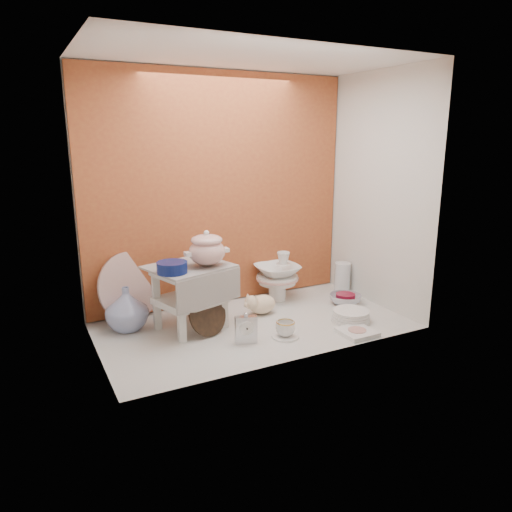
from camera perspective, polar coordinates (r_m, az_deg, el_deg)
The scene contains 17 objects.
ground at distance 2.88m, azimuth -0.17°, elevation -8.25°, with size 1.80×1.80×0.00m, color silver.
niche_shell at distance 2.83m, azimuth -1.87°, elevation 10.73°, with size 1.86×1.03×1.53m.
step_stool at distance 2.81m, azimuth -7.87°, elevation -4.89°, with size 0.44×0.37×0.38m, color silver, non-canonical shape.
soup_tureen at distance 2.70m, azimuth -5.89°, elevation 0.93°, with size 0.25×0.25×0.21m, color white, non-canonical shape.
cobalt_bowl at distance 2.61m, azimuth -9.99°, elevation -1.35°, with size 0.17×0.17×0.06m, color #0B1754.
floral_platter at distance 3.01m, azimuth -14.81°, elevation -3.53°, with size 0.42×0.10×0.42m, color white, non-canonical shape.
blue_white_vase at distance 2.87m, azimuth -15.18°, elevation -6.09°, with size 0.25×0.25×0.26m, color white.
lacquer_tray at distance 2.73m, azimuth -5.81°, elevation -6.87°, with size 0.26×0.11×0.25m, color black, non-canonical shape.
mantel_clock at distance 2.62m, azimuth -1.20°, elevation -8.59°, with size 0.12×0.04×0.17m, color silver.
plush_pig at distance 3.03m, azimuth 0.72°, elevation -5.74°, with size 0.23×0.16×0.14m, color beige.
teacup_saucer at distance 2.72m, azimuth 3.51°, elevation -9.55°, with size 0.15×0.15×0.01m, color white.
gold_rim_teacup at distance 2.70m, azimuth 3.53°, elevation -8.60°, with size 0.11×0.11×0.09m, color white.
lattice_dish at distance 2.81m, azimuth 11.96°, elevation -8.90°, with size 0.19×0.19×0.03m, color white.
dinner_plate_stack at distance 2.98m, azimuth 11.26°, elevation -7.02°, with size 0.23×0.23×0.07m, color white.
crystal_bowl at distance 3.27m, azimuth 10.62°, elevation -5.10°, with size 0.21×0.21×0.07m, color silver.
clear_glass_vase at distance 3.47m, azimuth 10.26°, elevation -2.60°, with size 0.11×0.11×0.22m, color silver.
porcelain_tower at distance 3.26m, azimuth 2.56°, elevation -2.43°, with size 0.29×0.29×0.34m, color white, non-canonical shape.
Camera 1 is at (-1.21, -2.37, 1.10)m, focal length 33.51 mm.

